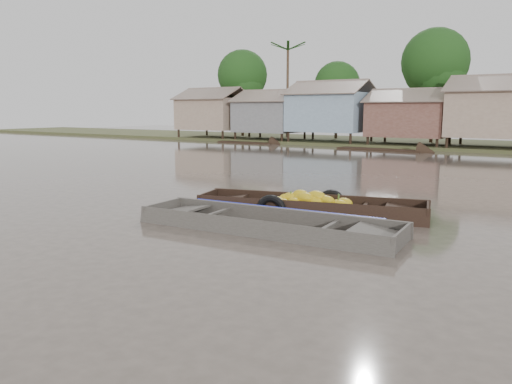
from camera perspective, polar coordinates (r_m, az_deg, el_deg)
The scene contains 3 objects.
ground at distance 12.62m, azimuth -4.77°, elevation -4.05°, with size 120.00×120.00×0.00m, color #4E443B.
banana_boat at distance 14.27m, azimuth 5.80°, elevation -1.63°, with size 6.64×3.08×0.91m.
viewer_boat at distance 12.32m, azimuth 1.38°, elevation -4.15°, with size 6.79×2.20×0.54m.
Camera 1 is at (7.58, -9.66, 2.93)m, focal length 35.00 mm.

